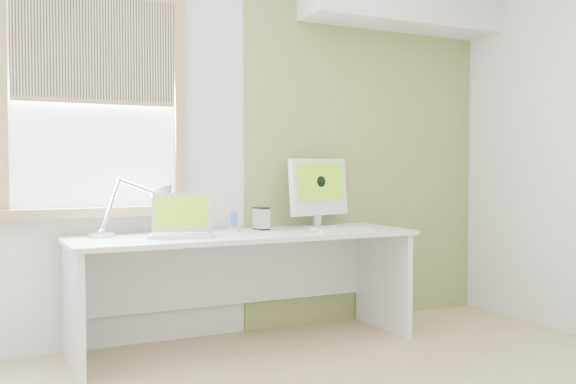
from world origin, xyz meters
TOP-DOWN VIEW (x-y plane):
  - room at (0.00, 0.00)m, footprint 4.04×3.54m
  - accent_wall at (1.00, 1.74)m, footprint 2.00×0.02m
  - window at (-1.00, 1.71)m, footprint 1.20×0.14m
  - desk at (-0.14, 1.44)m, footprint 2.20×0.70m
  - desk_lamp at (-0.66, 1.62)m, footprint 0.65×0.33m
  - laptop at (-0.56, 1.39)m, footprint 0.45×0.41m
  - phone_dock at (-0.18, 1.49)m, footprint 0.09×0.09m
  - external_drive at (0.04, 1.53)m, footprint 0.08×0.12m
  - imac at (0.50, 1.58)m, footprint 0.49×0.21m
  - keyboard at (0.48, 1.20)m, footprint 0.41×0.14m
  - mouse at (0.28, 1.24)m, footprint 0.08×0.11m

SIDE VIEW (x-z plane):
  - desk at x=-0.14m, z-range 0.17..0.90m
  - keyboard at x=0.48m, z-range 0.73..0.75m
  - mouse at x=0.28m, z-range 0.73..0.76m
  - phone_dock at x=-0.18m, z-range 0.70..0.84m
  - laptop at x=-0.56m, z-range 0.66..0.92m
  - external_drive at x=0.04m, z-range 0.73..0.88m
  - desk_lamp at x=-0.66m, z-range 0.74..1.10m
  - imac at x=0.50m, z-range 0.76..1.24m
  - room at x=0.00m, z-range -0.02..2.62m
  - accent_wall at x=1.00m, z-range 0.00..2.60m
  - window at x=-1.00m, z-range 0.83..2.25m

